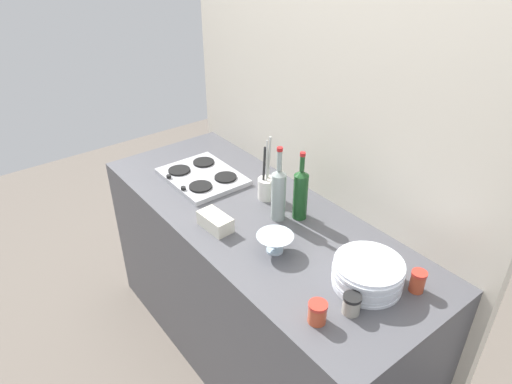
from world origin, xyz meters
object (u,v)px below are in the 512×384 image
object	(u,v)px
condiment_jar_spare	(352,304)
wine_bottle_mid_left	(279,193)
utensil_crock	(267,186)
butter_dish	(215,222)
condiment_jar_front	(418,281)
plate_stack	(368,274)
stovetop_hob	(202,176)
mixing_bowl	(275,243)
condiment_jar_rear	(317,312)
wine_bottle_leftmost	(300,193)

from	to	relation	value
condiment_jar_spare	wine_bottle_mid_left	bearing A→B (deg)	163.93
condiment_jar_spare	utensil_crock	bearing A→B (deg)	162.41
butter_dish	condiment_jar_front	size ratio (longest dim) A/B	1.88
plate_stack	condiment_jar_spare	xyz separation A→B (m)	(0.06, -0.15, -0.01)
butter_dish	utensil_crock	xyz separation A→B (m)	(-0.06, 0.33, 0.03)
stovetop_hob	butter_dish	distance (m)	0.45
mixing_bowl	condiment_jar_rear	distance (m)	0.40
wine_bottle_mid_left	mixing_bowl	size ratio (longest dim) A/B	2.32
wine_bottle_mid_left	condiment_jar_spare	distance (m)	0.62
wine_bottle_leftmost	condiment_jar_rear	world-z (taller)	wine_bottle_leftmost
stovetop_hob	wine_bottle_leftmost	world-z (taller)	wine_bottle_leftmost
butter_dish	condiment_jar_rear	size ratio (longest dim) A/B	2.00
wine_bottle_mid_left	condiment_jar_spare	world-z (taller)	wine_bottle_mid_left
condiment_jar_spare	condiment_jar_rear	bearing A→B (deg)	-109.11
stovetop_hob	condiment_jar_spare	distance (m)	1.11
plate_stack	condiment_jar_front	distance (m)	0.18
plate_stack	utensil_crock	world-z (taller)	utensil_crock
wine_bottle_mid_left	mixing_bowl	distance (m)	0.25
butter_dish	plate_stack	bearing A→B (deg)	20.89
plate_stack	condiment_jar_spare	distance (m)	0.16
wine_bottle_leftmost	wine_bottle_mid_left	world-z (taller)	wine_bottle_mid_left
condiment_jar_rear	butter_dish	bearing A→B (deg)	177.66
butter_dish	condiment_jar_front	distance (m)	0.85
plate_stack	condiment_jar_rear	xyz separation A→B (m)	(0.02, -0.27, -0.01)
condiment_jar_rear	utensil_crock	bearing A→B (deg)	153.21
plate_stack	mixing_bowl	distance (m)	0.39
utensil_crock	condiment_jar_front	size ratio (longest dim) A/B	3.63
plate_stack	condiment_jar_front	world-z (taller)	plate_stack
condiment_jar_front	condiment_jar_rear	xyz separation A→B (m)	(-0.11, -0.39, -0.00)
mixing_bowl	butter_dish	size ratio (longest dim) A/B	0.95
condiment_jar_rear	wine_bottle_leftmost	bearing A→B (deg)	143.07
plate_stack	wine_bottle_mid_left	world-z (taller)	wine_bottle_mid_left
butter_dish	condiment_jar_rear	bearing A→B (deg)	-2.34
wine_bottle_mid_left	condiment_jar_rear	xyz separation A→B (m)	(0.55, -0.29, -0.09)
butter_dish	condiment_jar_rear	xyz separation A→B (m)	(0.66, -0.03, 0.01)
wine_bottle_mid_left	condiment_jar_front	bearing A→B (deg)	8.48
mixing_bowl	butter_dish	distance (m)	0.30
utensil_crock	condiment_jar_spare	distance (m)	0.79
stovetop_hob	wine_bottle_mid_left	distance (m)	0.53
condiment_jar_front	utensil_crock	bearing A→B (deg)	-177.98
condiment_jar_spare	wine_bottle_leftmost	bearing A→B (deg)	154.91
wine_bottle_mid_left	utensil_crock	size ratio (longest dim) A/B	1.14
stovetop_hob	condiment_jar_front	world-z (taller)	condiment_jar_front
butter_dish	condiment_jar_rear	world-z (taller)	condiment_jar_rear
wine_bottle_mid_left	butter_dish	bearing A→B (deg)	-112.11
condiment_jar_rear	mixing_bowl	bearing A→B (deg)	161.11
plate_stack	condiment_jar_spare	size ratio (longest dim) A/B	3.56
wine_bottle_mid_left	condiment_jar_rear	size ratio (longest dim) A/B	4.41
stovetop_hob	condiment_jar_rear	bearing A→B (deg)	-11.31
wine_bottle_leftmost	condiment_jar_front	xyz separation A→B (m)	(0.61, 0.02, -0.08)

